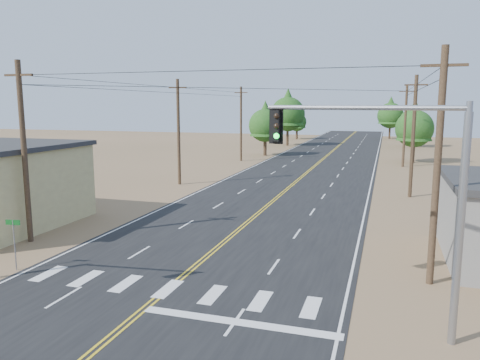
% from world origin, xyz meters
% --- Properties ---
extents(road, '(15.00, 200.00, 0.02)m').
position_xyz_m(road, '(0.00, 30.00, 0.01)').
color(road, black).
rests_on(road, ground).
extents(utility_pole_left_near, '(1.80, 0.30, 10.00)m').
position_xyz_m(utility_pole_left_near, '(-10.50, 12.00, 5.12)').
color(utility_pole_left_near, '#4C3826').
rests_on(utility_pole_left_near, ground).
extents(utility_pole_left_mid, '(1.80, 0.30, 10.00)m').
position_xyz_m(utility_pole_left_mid, '(-10.50, 32.00, 5.12)').
color(utility_pole_left_mid, '#4C3826').
rests_on(utility_pole_left_mid, ground).
extents(utility_pole_left_far, '(1.80, 0.30, 10.00)m').
position_xyz_m(utility_pole_left_far, '(-10.50, 52.00, 5.12)').
color(utility_pole_left_far, '#4C3826').
rests_on(utility_pole_left_far, ground).
extents(utility_pole_right_near, '(1.80, 0.30, 10.00)m').
position_xyz_m(utility_pole_right_near, '(10.50, 12.00, 5.12)').
color(utility_pole_right_near, '#4C3826').
rests_on(utility_pole_right_near, ground).
extents(utility_pole_right_mid, '(1.80, 0.30, 10.00)m').
position_xyz_m(utility_pole_right_mid, '(10.50, 32.00, 5.12)').
color(utility_pole_right_mid, '#4C3826').
rests_on(utility_pole_right_mid, ground).
extents(utility_pole_right_far, '(1.80, 0.30, 10.00)m').
position_xyz_m(utility_pole_right_far, '(10.50, 52.00, 5.12)').
color(utility_pole_right_far, '#4C3826').
rests_on(utility_pole_right_far, ground).
extents(signal_mast_right, '(6.78, 2.19, 7.75)m').
position_xyz_m(signal_mast_right, '(8.78, 7.26, 5.29)').
color(signal_mast_right, gray).
rests_on(signal_mast_right, ground).
extents(street_sign, '(0.71, 0.14, 2.40)m').
position_xyz_m(street_sign, '(-7.80, 8.00, 1.61)').
color(street_sign, gray).
rests_on(street_sign, ground).
extents(tree_left_near, '(4.93, 4.93, 8.22)m').
position_xyz_m(tree_left_near, '(-9.00, 59.38, 5.02)').
color(tree_left_near, '#3F2D1E').
rests_on(tree_left_near, ground).
extents(tree_left_mid, '(6.36, 6.36, 10.61)m').
position_xyz_m(tree_left_mid, '(-9.32, 77.48, 6.49)').
color(tree_left_mid, '#3F2D1E').
rests_on(tree_left_mid, ground).
extents(tree_left_far, '(4.14, 4.14, 6.90)m').
position_xyz_m(tree_left_far, '(-10.65, 94.17, 4.22)').
color(tree_left_far, '#3F2D1E').
rests_on(tree_left_far, ground).
extents(tree_right_near, '(4.90, 4.90, 8.16)m').
position_xyz_m(tree_right_near, '(11.87, 56.92, 4.99)').
color(tree_right_near, '#3F2D1E').
rests_on(tree_right_near, ground).
extents(tree_right_mid, '(4.86, 4.86, 8.10)m').
position_xyz_m(tree_right_mid, '(12.80, 80.92, 4.96)').
color(tree_right_mid, '#3F2D1E').
rests_on(tree_right_mid, ground).
extents(tree_right_far, '(5.65, 5.65, 9.42)m').
position_xyz_m(tree_right_far, '(9.00, 100.93, 5.76)').
color(tree_right_far, '#3F2D1E').
rests_on(tree_right_far, ground).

